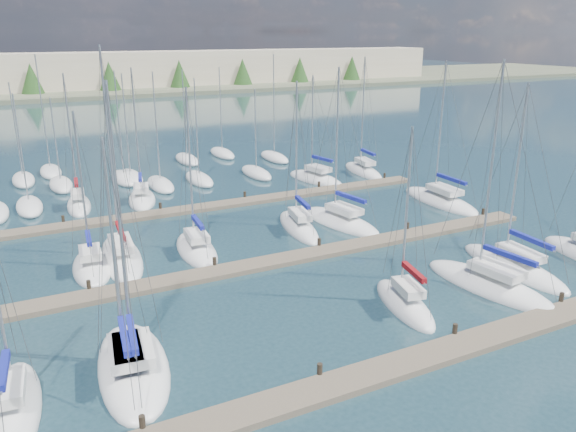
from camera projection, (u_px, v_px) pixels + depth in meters
name	position (u px, v px, depth m)	size (l,w,h in m)	color
ground	(134.00, 149.00, 75.62)	(400.00, 400.00, 0.00)	#243E48
dock_near	(403.00, 364.00, 26.42)	(44.00, 1.93, 1.10)	#6B5E4C
dock_mid	(275.00, 261.00, 38.29)	(44.00, 1.93, 1.10)	#6B5E4C
dock_far	(207.00, 207.00, 50.16)	(44.00, 1.93, 1.10)	#6B5E4C
sailboat_h	(92.00, 267.00, 37.24)	(3.01, 6.63, 11.18)	white
sailboat_d	(405.00, 304.00, 32.24)	(3.42, 6.80, 11.06)	white
sailboat_f	(513.00, 267.00, 37.27)	(2.98, 9.12, 12.85)	white
sailboat_b	(127.00, 369.00, 26.01)	(3.51, 8.62, 11.66)	white
sailboat_n	(79.00, 205.00, 50.51)	(2.70, 6.93, 12.48)	white
sailboat_m	(440.00, 201.00, 51.95)	(3.38, 9.89, 13.42)	white
sailboat_o	(142.00, 199.00, 52.32)	(3.80, 7.08, 12.82)	white
sailboat_k	(299.00, 227.00, 44.96)	(3.58, 8.24, 12.30)	white
sailboat_l	(341.00, 221.00, 46.24)	(4.25, 9.13, 13.24)	white
sailboat_a	(14.00, 407.00, 23.38)	(2.76, 7.22, 10.45)	white
sailboat_c	(135.00, 367.00, 26.16)	(4.20, 8.75, 13.95)	white
sailboat_r	(363.00, 171.00, 62.94)	(3.50, 8.32, 13.28)	white
sailboat_q	(316.00, 179.00, 59.66)	(4.32, 8.34, 11.62)	white
sailboat_i	(122.00, 257.00, 38.91)	(3.35, 9.49, 15.05)	white
sailboat_e	(489.00, 285.00, 34.67)	(4.21, 9.47, 14.38)	white
sailboat_j	(196.00, 249.00, 40.31)	(3.12, 7.39, 12.31)	white
distant_boats	(126.00, 177.00, 59.91)	(36.93, 20.75, 13.30)	#9EA0A5
shoreline	(3.00, 63.00, 143.70)	(400.00, 60.00, 38.00)	#666B51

